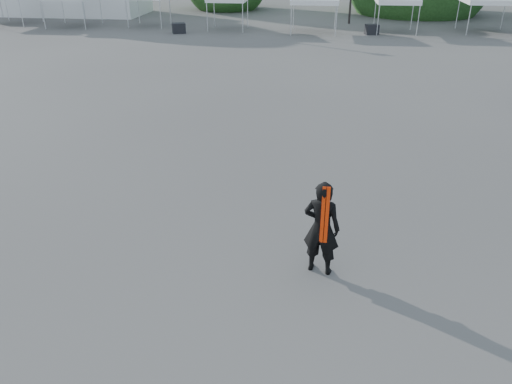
# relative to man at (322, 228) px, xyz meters

# --- Properties ---
(ground) EXTENTS (120.00, 120.00, 0.00)m
(ground) POSITION_rel_man_xyz_m (-1.05, 0.91, -0.94)
(ground) COLOR #474442
(ground) RESTS_ON ground
(man) EXTENTS (0.78, 0.61, 1.88)m
(man) POSITION_rel_man_xyz_m (0.00, 0.00, 0.00)
(man) COLOR black
(man) RESTS_ON ground
(crate_west) EXTENTS (1.06, 0.96, 0.68)m
(crate_west) POSITION_rel_man_xyz_m (-9.92, 26.88, -0.61)
(crate_west) COLOR black
(crate_west) RESTS_ON ground
(crate_mid) EXTENTS (0.99, 0.85, 0.66)m
(crate_mid) POSITION_rel_man_xyz_m (3.26, 27.99, -0.61)
(crate_mid) COLOR black
(crate_mid) RESTS_ON ground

